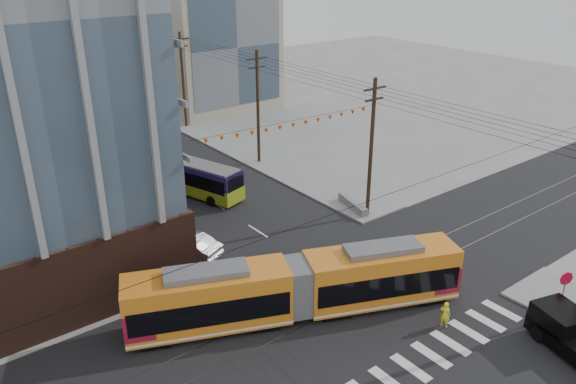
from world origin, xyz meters
The scene contains 12 objects.
ground centered at (0.00, 0.00, 0.00)m, with size 160.00×160.00×0.00m, color slate.
bg_bldg_ne_near centered at (16.00, 48.00, 8.00)m, with size 14.00×14.00×16.00m, color gray.
bg_bldg_ne_far centered at (18.00, 68.00, 7.00)m, with size 16.00×16.00×14.00m, color #8C99A5.
utility_pole_far centered at (8.50, 56.00, 5.50)m, with size 0.30×0.30×11.00m, color black.
streetcar centered at (-4.15, 4.06, 1.85)m, with size 19.25×2.71×3.71m, color orange, non-canonical shape.
city_bus centered at (-0.46, 23.77, 1.50)m, with size 2.30×10.60×3.00m, color #211345, non-canonical shape.
parked_car_silver centered at (-5.96, 14.01, 0.83)m, with size 1.76×5.03×1.66m, color #B0B3B9.
parked_car_white centered at (-5.89, 19.02, 0.74)m, with size 2.08×5.12×1.48m, color silver.
parked_car_grey centered at (-5.11, 24.62, 0.73)m, with size 2.41×5.23×1.45m, color #5C5E61.
pedestrian centered at (1.69, -1.84, 0.81)m, with size 0.59×0.39×1.62m, color yellow.
stop_sign centered at (7.67, -5.31, 1.39)m, with size 0.85×0.85×2.79m, color #BF001E, non-canonical shape.
jersey_barrier centered at (8.30, 12.46, 0.39)m, with size 0.88×3.90×0.78m, color slate.
Camera 1 is at (-21.12, -16.98, 19.66)m, focal length 35.00 mm.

